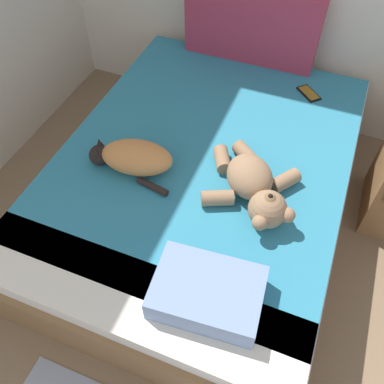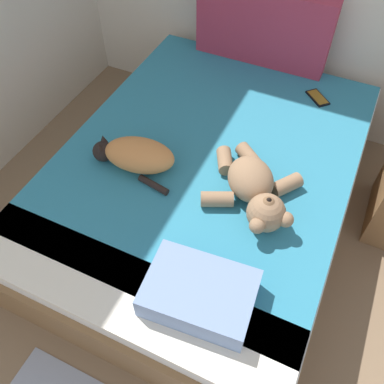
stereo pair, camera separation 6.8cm
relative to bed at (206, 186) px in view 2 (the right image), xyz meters
name	(u,v)px [view 2 (the right image)]	position (x,y,z in m)	size (l,w,h in m)	color
bed	(206,186)	(0.00, 0.00, 0.00)	(1.44, 1.93, 0.48)	olive
patterned_cushion	(263,27)	(-0.05, 0.89, 0.46)	(0.80, 0.11, 0.44)	#A5334C
cat	(136,155)	(-0.28, -0.21, 0.31)	(0.44, 0.25, 0.15)	#D18447
teddy_bear	(255,189)	(0.30, -0.18, 0.32)	(0.46, 0.51, 0.18)	#937051
cell_phone	(318,98)	(0.38, 0.67, 0.25)	(0.16, 0.15, 0.01)	black
throw_pillow	(200,293)	(0.28, -0.71, 0.30)	(0.40, 0.28, 0.11)	#728CB7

